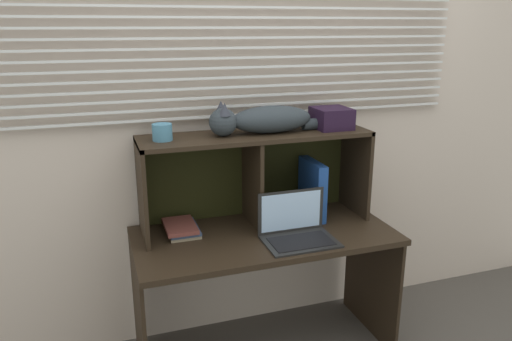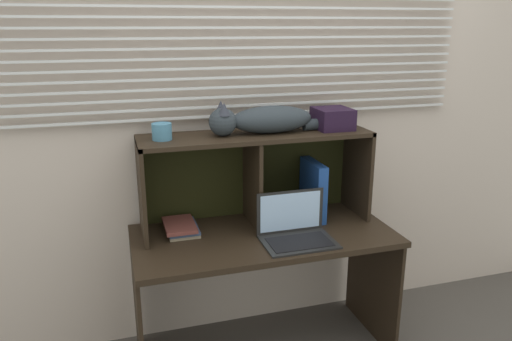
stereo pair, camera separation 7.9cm
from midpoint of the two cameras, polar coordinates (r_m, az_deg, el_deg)
name	(u,v)px [view 1 (the left image)]	position (r m, az deg, el deg)	size (l,w,h in m)	color
back_panel_with_blinds	(243,114)	(2.69, -2.31, 6.53)	(4.40, 0.08, 2.50)	beige
desk	(265,258)	(2.59, 0.12, -10.10)	(1.33, 0.63, 0.70)	black
hutch_shelf_unit	(254,162)	(2.57, -1.17, 1.00)	(1.20, 0.33, 0.49)	black
cat	(264,120)	(2.51, 0.07, 5.93)	(0.75, 0.17, 0.17)	#2C343A
laptop	(297,230)	(2.46, 3.84, -6.94)	(0.35, 0.25, 0.23)	black
binder_upright	(312,189)	(2.71, 5.72, -2.16)	(0.05, 0.26, 0.32)	#1D4594
book_stack	(182,228)	(2.56, -9.52, -6.63)	(0.17, 0.25, 0.05)	tan
small_basket	(162,132)	(2.40, -11.76, 4.38)	(0.10, 0.10, 0.08)	teal
storage_box	(331,118)	(2.65, 7.91, 6.05)	(0.18, 0.20, 0.11)	black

